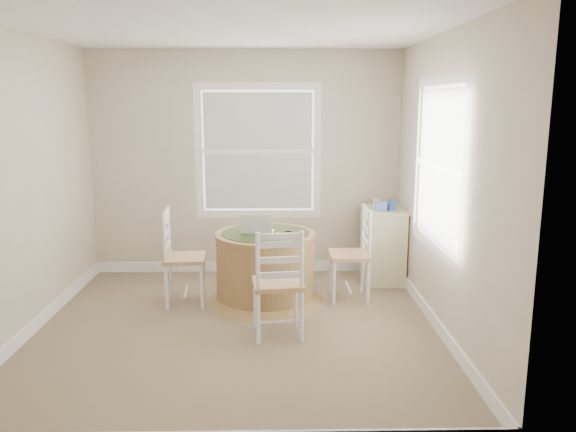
{
  "coord_description": "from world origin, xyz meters",
  "views": [
    {
      "loc": [
        0.37,
        -4.75,
        1.99
      ],
      "look_at": [
        0.47,
        0.45,
        0.95
      ],
      "focal_mm": 35.0,
      "sensor_mm": 36.0,
      "label": 1
    }
  ],
  "objects": [
    {
      "name": "phone",
      "position": [
        0.48,
        0.64,
        0.72
      ],
      "size": [
        0.05,
        0.09,
        0.02
      ],
      "primitive_type": "cube",
      "rotation": [
        0.0,
        0.0,
        0.03
      ],
      "color": "#B7BABF",
      "rests_on": "round_table"
    },
    {
      "name": "chair_right",
      "position": [
        1.11,
        0.8,
        0.47
      ],
      "size": [
        0.4,
        0.42,
        0.95
      ],
      "primitive_type": null,
      "rotation": [
        0.0,
        0.0,
        -1.56
      ],
      "color": "white",
      "rests_on": "ground"
    },
    {
      "name": "box_yellow",
      "position": [
        1.62,
        1.45,
        0.86
      ],
      "size": [
        0.15,
        0.1,
        0.06
      ],
      "primitive_type": "cube",
      "rotation": [
        0.0,
        0.0,
        -0.01
      ],
      "color": "gold",
      "rests_on": "corner_chest"
    },
    {
      "name": "box_blue",
      "position": [
        1.65,
        1.33,
        0.89
      ],
      "size": [
        0.08,
        0.08,
        0.12
      ],
      "primitive_type": "cube",
      "rotation": [
        0.0,
        0.0,
        -0.01
      ],
      "color": "#34619D",
      "rests_on": "corner_chest"
    },
    {
      "name": "chair_near",
      "position": [
        0.37,
        -0.12,
        0.47
      ],
      "size": [
        0.46,
        0.44,
        0.95
      ],
      "primitive_type": null,
      "rotation": [
        0.0,
        0.0,
        3.25
      ],
      "color": "white",
      "rests_on": "ground"
    },
    {
      "name": "keys",
      "position": [
        0.48,
        0.77,
        0.73
      ],
      "size": [
        0.06,
        0.05,
        0.02
      ],
      "primitive_type": "cube",
      "rotation": [
        0.0,
        0.0,
        0.03
      ],
      "color": "black",
      "rests_on": "round_table"
    },
    {
      "name": "tissue_box",
      "position": [
        1.51,
        1.3,
        0.88
      ],
      "size": [
        0.12,
        0.12,
        0.1
      ],
      "primitive_type": "cube",
      "rotation": [
        0.0,
        0.0,
        -0.01
      ],
      "color": "#5D79D5",
      "rests_on": "corner_chest"
    },
    {
      "name": "room",
      "position": [
        0.17,
        0.16,
        1.3
      ],
      "size": [
        3.64,
        3.64,
        2.64
      ],
      "color": "#8E7A5A",
      "rests_on": "ground"
    },
    {
      "name": "chair_left",
      "position": [
        -0.56,
        0.71,
        0.47
      ],
      "size": [
        0.43,
        0.45,
        0.95
      ],
      "primitive_type": null,
      "rotation": [
        0.0,
        0.0,
        1.65
      ],
      "color": "white",
      "rests_on": "ground"
    },
    {
      "name": "round_table",
      "position": [
        0.25,
        0.73,
        0.4
      ],
      "size": [
        1.19,
        1.19,
        0.73
      ],
      "rotation": [
        0.0,
        0.0,
        0.03
      ],
      "color": "#9D7346",
      "rests_on": "ground"
    },
    {
      "name": "mouse",
      "position": [
        0.37,
        0.63,
        0.73
      ],
      "size": [
        0.06,
        0.09,
        0.03
      ],
      "primitive_type": "ellipsoid",
      "rotation": [
        0.0,
        0.0,
        0.03
      ],
      "color": "white",
      "rests_on": "round_table"
    },
    {
      "name": "corner_chest",
      "position": [
        1.56,
        1.41,
        0.42
      ],
      "size": [
        0.48,
        0.63,
        0.83
      ],
      "rotation": [
        0.0,
        0.0,
        -0.01
      ],
      "color": "beige",
      "rests_on": "ground"
    },
    {
      "name": "laptop",
      "position": [
        0.17,
        0.73,
        0.75
      ],
      "size": [
        0.34,
        0.31,
        0.22
      ],
      "rotation": [
        0.0,
        0.0,
        3.03
      ],
      "color": "white",
      "rests_on": "round_table"
    },
    {
      "name": "cup_cream",
      "position": [
        1.5,
        1.56,
        0.88
      ],
      "size": [
        0.07,
        0.07,
        0.09
      ],
      "primitive_type": "cylinder",
      "color": "beige",
      "rests_on": "corner_chest"
    }
  ]
}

